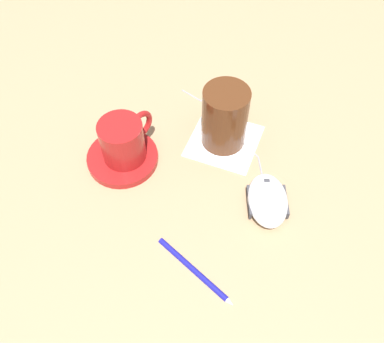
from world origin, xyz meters
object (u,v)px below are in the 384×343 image
at_px(pen, 195,270).
at_px(coffee_cup, 124,140).
at_px(drinking_glass, 225,117).
at_px(computer_mouse, 268,200).
at_px(saucer, 123,158).

bearing_deg(pen, coffee_cup, 29.88).
relative_size(coffee_cup, drinking_glass, 0.82).
height_order(coffee_cup, pen, coffee_cup).
relative_size(computer_mouse, drinking_glass, 0.89).
bearing_deg(pen, saucer, 31.71).
bearing_deg(coffee_cup, computer_mouse, -111.87).
relative_size(computer_mouse, pen, 0.89).
bearing_deg(drinking_glass, pen, 168.71).
xyz_separation_m(saucer, pen, (-0.20, -0.12, -0.00)).
bearing_deg(computer_mouse, pen, 134.30).
bearing_deg(saucer, drinking_glass, -74.99).
xyz_separation_m(coffee_cup, computer_mouse, (-0.09, -0.23, -0.03)).
distance_m(saucer, pen, 0.24).
bearing_deg(drinking_glass, computer_mouse, -154.54).
bearing_deg(computer_mouse, saucer, 69.41).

